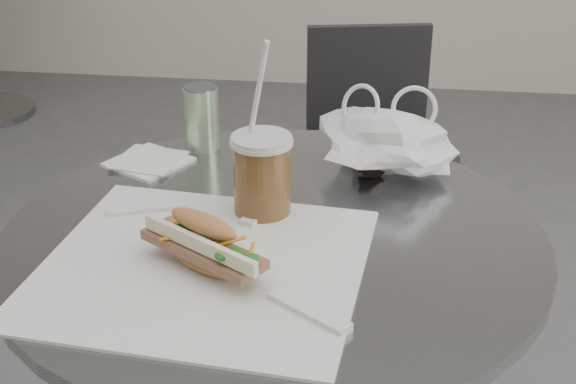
# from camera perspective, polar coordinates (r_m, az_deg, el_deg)

# --- Properties ---
(chair_far) EXTENTS (0.40, 0.43, 0.76)m
(chair_far) POSITION_cam_1_polar(r_m,az_deg,el_deg) (2.09, 6.00, -0.55)
(chair_far) COLOR #2C2C2E
(chair_far) RESTS_ON ground
(sandwich_paper) EXTENTS (0.44, 0.42, 0.00)m
(sandwich_paper) POSITION_cam_1_polar(r_m,az_deg,el_deg) (1.04, -6.09, -5.22)
(sandwich_paper) COLOR white
(sandwich_paper) RESTS_ON cafe_table
(banh_mi) EXTENTS (0.23, 0.19, 0.07)m
(banh_mi) POSITION_cam_1_polar(r_m,az_deg,el_deg) (1.02, -6.03, -3.70)
(banh_mi) COLOR #BB8246
(banh_mi) RESTS_ON sandwich_paper
(iced_coffee) EXTENTS (0.09, 0.09, 0.26)m
(iced_coffee) POSITION_cam_1_polar(r_m,az_deg,el_deg) (1.14, -1.87, 1.28)
(iced_coffee) COLOR brown
(iced_coffee) RESTS_ON cafe_table
(sunglasses) EXTENTS (0.10, 0.06, 0.05)m
(sunglasses) POSITION_cam_1_polar(r_m,az_deg,el_deg) (1.29, 7.30, 2.07)
(sunglasses) COLOR black
(sunglasses) RESTS_ON cafe_table
(plastic_bag) EXTENTS (0.24, 0.21, 0.10)m
(plastic_bag) POSITION_cam_1_polar(r_m,az_deg,el_deg) (1.27, 6.93, 3.39)
(plastic_bag) COLOR white
(plastic_bag) RESTS_ON cafe_table
(napkin_stack) EXTENTS (0.15, 0.15, 0.01)m
(napkin_stack) POSITION_cam_1_polar(r_m,az_deg,el_deg) (1.34, -9.88, 2.15)
(napkin_stack) COLOR white
(napkin_stack) RESTS_ON cafe_table
(drink_can) EXTENTS (0.06, 0.06, 0.11)m
(drink_can) POSITION_cam_1_polar(r_m,az_deg,el_deg) (1.37, -6.16, 5.28)
(drink_can) COLOR #6DAA63
(drink_can) RESTS_ON cafe_table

